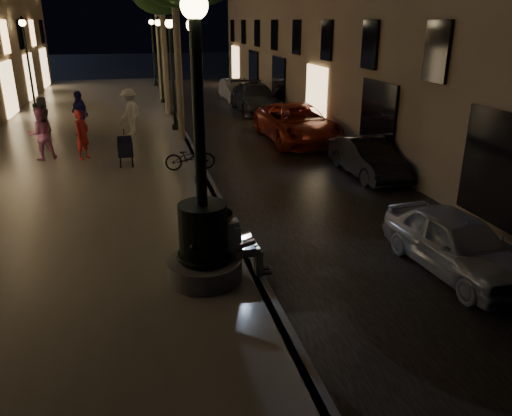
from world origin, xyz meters
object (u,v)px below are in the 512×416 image
object	(u,v)px
lamp_curb_a	(195,79)
pedestrian_blue	(80,113)
lamp_left_c	(27,51)
car_second	(368,158)
fountain_lamppost	(203,229)
pedestrian_white	(130,112)
stroller	(125,148)
lamp_curb_d	(153,43)
pedestrian_red	(82,135)
car_front	(457,243)
seated_man_laptop	(236,240)
car_rear	(255,98)
bicycle	(190,157)
pedestrian_pink	(41,134)
pedestrian_dark	(43,115)
lamp_curb_b	(171,59)
car_third	(297,123)
car_fifth	(235,90)
lamp_curb_c	(160,49)

from	to	relation	value
lamp_curb_a	pedestrian_blue	world-z (taller)	lamp_curb_a
lamp_left_c	car_second	world-z (taller)	lamp_left_c
fountain_lamppost	pedestrian_white	distance (m)	13.52
lamp_left_c	pedestrian_blue	xyz separation A→B (m)	(3.16, -8.36, -2.10)
stroller	car_second	size ratio (longest dim) A/B	0.32
lamp_curb_d	pedestrian_red	bearing A→B (deg)	-99.93
car_front	pedestrian_red	world-z (taller)	pedestrian_red
seated_man_laptop	car_rear	distance (m)	19.39
lamp_curb_a	bicycle	size ratio (longest dim) A/B	2.98
pedestrian_pink	pedestrian_dark	size ratio (longest dim) A/B	1.15
lamp_curb_d	pedestrian_pink	xyz separation A→B (m)	(-4.94, -20.09, -2.13)
pedestrian_dark	car_front	bearing A→B (deg)	-157.17
lamp_curb_b	pedestrian_red	xyz separation A→B (m)	(-3.56, -4.34, -2.18)
car_rear	pedestrian_pink	xyz separation A→B (m)	(-9.77, -8.85, 0.35)
pedestrian_blue	pedestrian_dark	bearing A→B (deg)	-153.08
lamp_left_c	seated_man_laptop	bearing A→B (deg)	-72.32
lamp_curb_b	car_front	world-z (taller)	lamp_curb_b
pedestrian_red	bicycle	distance (m)	4.15
fountain_lamppost	pedestrian_blue	size ratio (longest dim) A/B	2.79
fountain_lamppost	car_front	world-z (taller)	fountain_lamppost
lamp_curb_d	car_third	size ratio (longest dim) A/B	0.87
pedestrian_red	pedestrian_white	world-z (taller)	pedestrian_white
lamp_curb_b	bicycle	size ratio (longest dim) A/B	2.98
lamp_curb_a	car_rear	xyz separation A→B (m)	(4.84, 12.76, -2.48)
lamp_curb_b	pedestrian_white	bearing A→B (deg)	-164.40
fountain_lamppost	pedestrian_blue	xyz separation A→B (m)	(-3.24, 13.64, -0.08)
car_fifth	pedestrian_dark	distance (m)	13.20
lamp_curb_a	lamp_left_c	bearing A→B (deg)	113.93
pedestrian_blue	pedestrian_pink	bearing A→B (deg)	-51.18
car_front	pedestrian_blue	world-z (taller)	pedestrian_blue
car_third	lamp_curb_a	bearing A→B (deg)	-132.73
stroller	car_third	xyz separation A→B (m)	(6.92, 2.76, -0.03)
seated_man_laptop	lamp_curb_d	size ratio (longest dim) A/B	0.29
seated_man_laptop	pedestrian_red	bearing A→B (deg)	109.77
lamp_curb_a	car_fifth	distance (m)	17.74
lamp_curb_c	pedestrian_red	xyz separation A→B (m)	(-3.56, -12.34, -2.18)
pedestrian_pink	lamp_curb_a	bearing A→B (deg)	119.77
lamp_curb_a	lamp_curb_c	size ratio (longest dim) A/B	1.00
lamp_left_c	stroller	bearing A→B (deg)	-69.83
stroller	bicycle	distance (m)	2.29
lamp_curb_a	pedestrian_pink	xyz separation A→B (m)	(-4.94, 3.91, -2.13)
lamp_curb_a	car_rear	size ratio (longest dim) A/B	0.92
car_second	pedestrian_dark	world-z (taller)	pedestrian_dark
car_fifth	pedestrian_blue	size ratio (longest dim) A/B	2.15
lamp_curb_c	pedestrian_white	distance (m)	8.99
car_fifth	car_second	bearing A→B (deg)	-88.19
lamp_curb_a	stroller	size ratio (longest dim) A/B	4.04
lamp_curb_c	car_front	xyz separation A→B (m)	(4.30, -22.50, -2.62)
pedestrian_white	pedestrian_red	bearing A→B (deg)	7.42
lamp_curb_a	car_second	distance (m)	6.10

